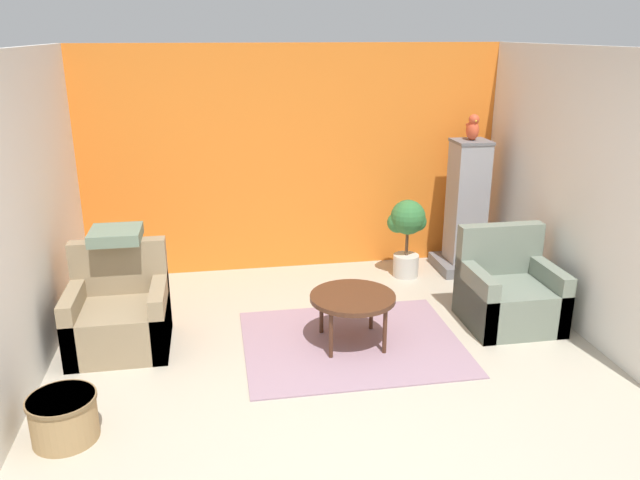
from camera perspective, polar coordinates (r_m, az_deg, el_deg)
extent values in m
plane|color=#B2A893|center=(4.30, 3.92, -17.96)|extent=(20.00, 20.00, 0.00)
cube|color=orange|center=(6.84, -2.41, 7.32)|extent=(4.63, 0.06, 2.44)
cube|color=silver|center=(5.36, -24.88, 2.38)|extent=(0.06, 3.28, 2.44)
cube|color=silver|center=(6.05, 21.93, 4.47)|extent=(0.06, 3.28, 2.44)
cube|color=gray|center=(5.45, 2.93, -9.35)|extent=(1.85, 1.50, 0.01)
cylinder|color=#472819|center=(5.26, 3.01, -5.26)|extent=(0.72, 0.72, 0.04)
cylinder|color=#472819|center=(5.12, 1.05, -8.75)|extent=(0.04, 0.04, 0.41)
cylinder|color=#472819|center=(5.22, 5.95, -8.32)|extent=(0.04, 0.04, 0.41)
cylinder|color=#472819|center=(5.52, 0.17, -6.64)|extent=(0.04, 0.04, 0.41)
cylinder|color=#472819|center=(5.61, 4.72, -6.28)|extent=(0.04, 0.04, 0.41)
cube|color=#8E7A5B|center=(5.53, -17.82, -7.61)|extent=(0.80, 0.73, 0.40)
cube|color=#8E7A5B|center=(5.64, -17.88, -2.31)|extent=(0.80, 0.14, 0.47)
cube|color=#8E7A5B|center=(5.56, -21.40, -6.95)|extent=(0.12, 0.73, 0.56)
cube|color=#8E7A5B|center=(5.46, -14.36, -6.69)|extent=(0.12, 0.73, 0.56)
cube|color=slate|center=(5.95, 16.95, -5.65)|extent=(0.80, 0.73, 0.40)
cube|color=slate|center=(6.04, 16.10, -0.76)|extent=(0.80, 0.14, 0.47)
cube|color=slate|center=(5.77, 13.99, -5.22)|extent=(0.12, 0.73, 0.56)
cube|color=slate|center=(6.07, 19.91, -4.61)|extent=(0.12, 0.73, 0.56)
cube|color=slate|center=(7.22, 12.86, -2.14)|extent=(0.60, 0.60, 0.12)
cube|color=#939399|center=(7.01, 13.28, 3.33)|extent=(0.36, 0.36, 1.31)
cube|color=slate|center=(6.87, 13.69, 8.74)|extent=(0.38, 0.38, 0.03)
ellipsoid|color=#D14C2D|center=(6.85, 13.77, 9.72)|extent=(0.13, 0.16, 0.21)
sphere|color=#D14C2D|center=(6.81, 13.91, 10.65)|extent=(0.11, 0.11, 0.11)
cone|color=gold|center=(6.77, 14.07, 10.52)|extent=(0.05, 0.05, 0.05)
cone|color=#D14C2D|center=(6.92, 13.52, 9.65)|extent=(0.06, 0.13, 0.18)
cylinder|color=beige|center=(6.89, 7.85, -2.31)|extent=(0.28, 0.28, 0.24)
cylinder|color=brown|center=(6.80, 7.95, -0.18)|extent=(0.03, 0.03, 0.30)
sphere|color=#337038|center=(6.71, 8.05, 2.08)|extent=(0.37, 0.37, 0.37)
sphere|color=#337038|center=(6.74, 7.10, 1.60)|extent=(0.22, 0.22, 0.22)
sphere|color=#337038|center=(6.73, 8.86, 1.67)|extent=(0.21, 0.21, 0.21)
cylinder|color=#A37F51|center=(4.55, -22.38, -14.82)|extent=(0.42, 0.42, 0.31)
cylinder|color=brown|center=(4.48, -22.61, -13.27)|extent=(0.45, 0.45, 0.02)
cube|color=slate|center=(5.55, -18.17, 0.45)|extent=(0.42, 0.42, 0.10)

